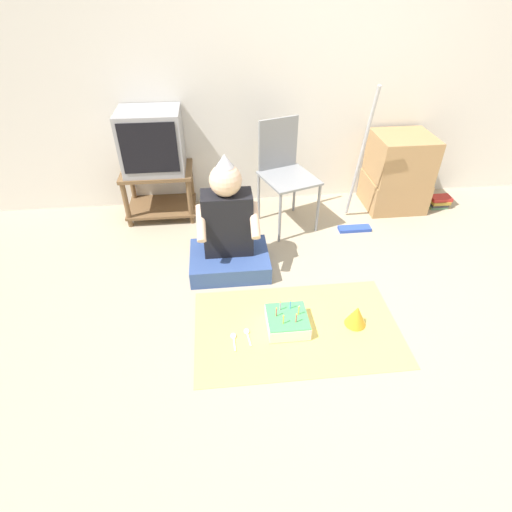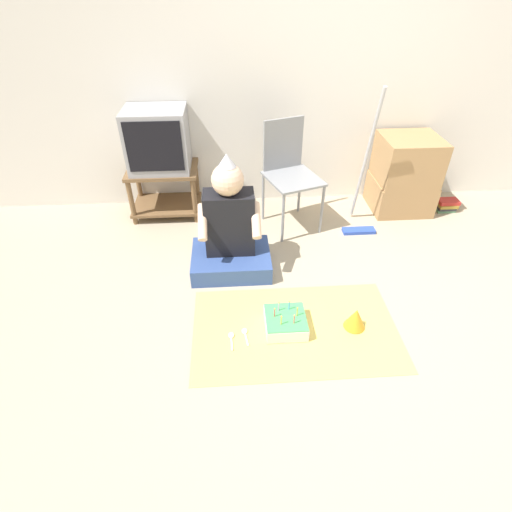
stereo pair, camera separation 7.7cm
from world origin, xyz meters
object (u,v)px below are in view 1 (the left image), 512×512
object	(u,v)px
cardboard_box_stack	(397,172)
person_seated	(228,234)
tv	(152,141)
birthday_cake	(287,321)
folding_chair	(284,167)
party_hat_blue	(357,316)
dust_mop	(358,191)
book_pile	(439,202)

from	to	relation	value
cardboard_box_stack	person_seated	distance (m)	1.79
tv	birthday_cake	distance (m)	1.89
folding_chair	cardboard_box_stack	size ratio (longest dim) A/B	1.30
birthday_cake	person_seated	bearing A→B (deg)	116.19
tv	folding_chair	distance (m)	1.12
tv	folding_chair	size ratio (longest dim) A/B	0.57
birthday_cake	cardboard_box_stack	bearing A→B (deg)	49.49
tv	person_seated	xyz separation A→B (m)	(0.57, -0.86, -0.40)
person_seated	party_hat_blue	distance (m)	1.07
dust_mop	birthday_cake	distance (m)	1.42
tv	birthday_cake	size ratio (longest dim) A/B	1.95
dust_mop	book_pile	xyz separation A→B (m)	(0.92, 0.25, -0.29)
book_pile	party_hat_blue	bearing A→B (deg)	-131.64
cardboard_box_stack	book_pile	distance (m)	0.53
cardboard_box_stack	dust_mop	world-z (taller)	dust_mop
dust_mop	person_seated	world-z (taller)	dust_mop
folding_chair	cardboard_box_stack	xyz separation A→B (m)	(1.09, 0.17, -0.18)
book_pile	party_hat_blue	xyz separation A→B (m)	(-1.26, -1.41, 0.02)
cardboard_box_stack	dust_mop	xyz separation A→B (m)	(-0.48, -0.33, 0.01)
person_seated	cardboard_box_stack	bearing A→B (deg)	26.68
folding_chair	cardboard_box_stack	world-z (taller)	folding_chair
person_seated	birthday_cake	bearing A→B (deg)	-63.81
tv	party_hat_blue	xyz separation A→B (m)	(1.35, -1.55, -0.62)
cardboard_box_stack	person_seated	bearing A→B (deg)	-153.32
folding_chair	birthday_cake	distance (m)	1.40
dust_mop	book_pile	bearing A→B (deg)	15.04
cardboard_box_stack	book_pile	xyz separation A→B (m)	(0.44, -0.08, -0.28)
book_pile	person_seated	bearing A→B (deg)	-160.57
cardboard_box_stack	book_pile	size ratio (longest dim) A/B	3.45
party_hat_blue	dust_mop	bearing A→B (deg)	73.95
dust_mop	birthday_cake	size ratio (longest dim) A/B	4.64
cardboard_box_stack	book_pile	world-z (taller)	cardboard_box_stack
folding_chair	birthday_cake	bearing A→B (deg)	-97.62
dust_mop	book_pile	size ratio (longest dim) A/B	6.11
book_pile	person_seated	distance (m)	2.17
cardboard_box_stack	birthday_cake	bearing A→B (deg)	-130.51
cardboard_box_stack	person_seated	world-z (taller)	person_seated
book_pile	birthday_cake	xyz separation A→B (m)	(-1.70, -1.39, -0.00)
party_hat_blue	cardboard_box_stack	bearing A→B (deg)	61.38
dust_mop	folding_chair	bearing A→B (deg)	164.87
folding_chair	dust_mop	world-z (taller)	dust_mop
cardboard_box_stack	dust_mop	distance (m)	0.58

